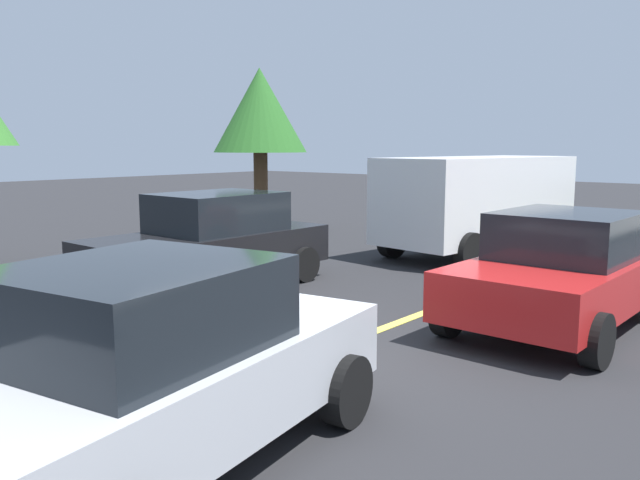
{
  "coord_description": "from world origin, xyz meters",
  "views": [
    {
      "loc": [
        -5.13,
        -4.77,
        2.46
      ],
      "look_at": [
        1.84,
        1.09,
        1.12
      ],
      "focal_mm": 36.11,
      "sensor_mm": 36.0,
      "label": 1
    }
  ],
  "objects_px": {
    "car_red_far_lane": "(561,270)",
    "car_black_behind_van": "(211,241)",
    "white_van": "(477,199)",
    "car_silver_crossing": "(154,365)",
    "tree_left_verge": "(260,112)"
  },
  "relations": [
    {
      "from": "car_red_far_lane",
      "to": "car_silver_crossing",
      "type": "bearing_deg",
      "value": 170.28
    },
    {
      "from": "white_van",
      "to": "car_red_far_lane",
      "type": "distance_m",
      "value": 6.0
    },
    {
      "from": "car_red_far_lane",
      "to": "car_black_behind_van",
      "type": "height_order",
      "value": "car_black_behind_van"
    },
    {
      "from": "car_black_behind_van",
      "to": "tree_left_verge",
      "type": "distance_m",
      "value": 7.66
    },
    {
      "from": "car_black_behind_van",
      "to": "car_red_far_lane",
      "type": "bearing_deg",
      "value": -75.55
    },
    {
      "from": "tree_left_verge",
      "to": "white_van",
      "type": "bearing_deg",
      "value": -85.25
    },
    {
      "from": "car_silver_crossing",
      "to": "tree_left_verge",
      "type": "xyz_separation_m",
      "value": [
        10.07,
        9.0,
        2.57
      ]
    },
    {
      "from": "tree_left_verge",
      "to": "car_black_behind_van",
      "type": "bearing_deg",
      "value": -141.63
    },
    {
      "from": "car_red_far_lane",
      "to": "car_black_behind_van",
      "type": "relative_size",
      "value": 0.89
    },
    {
      "from": "car_black_behind_van",
      "to": "tree_left_verge",
      "type": "relative_size",
      "value": 0.95
    },
    {
      "from": "car_black_behind_van",
      "to": "car_silver_crossing",
      "type": "bearing_deg",
      "value": -134.29
    },
    {
      "from": "white_van",
      "to": "car_silver_crossing",
      "type": "bearing_deg",
      "value": -166.12
    },
    {
      "from": "car_black_behind_van",
      "to": "tree_left_verge",
      "type": "bearing_deg",
      "value": 38.37
    },
    {
      "from": "car_red_far_lane",
      "to": "car_black_behind_van",
      "type": "distance_m",
      "value": 5.7
    },
    {
      "from": "white_van",
      "to": "tree_left_verge",
      "type": "height_order",
      "value": "tree_left_verge"
    }
  ]
}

